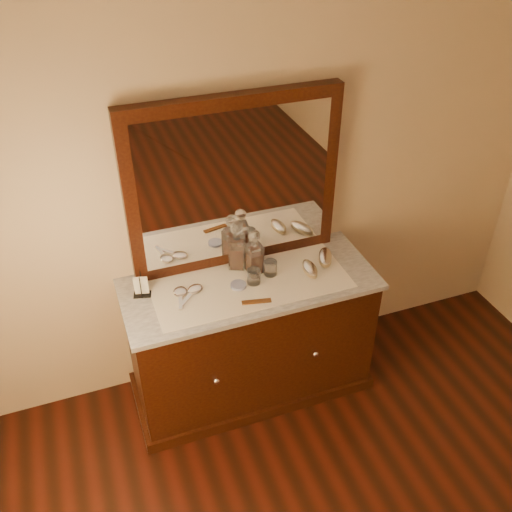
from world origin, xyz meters
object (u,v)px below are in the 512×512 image
object	(u,v)px
brush_far	(325,257)
hand_mirror_inner	(194,291)
hand_mirror_outer	(180,294)
brush_near	(310,269)
decanter_left	(237,250)
decanter_right	(254,256)
mirror_frame	(234,184)
napkin_rack	(141,287)
pin_dish	(238,285)
dresser_cabinet	(250,339)
comb	(257,302)

from	to	relation	value
brush_far	hand_mirror_inner	bearing A→B (deg)	-178.97
hand_mirror_outer	brush_far	bearing A→B (deg)	0.87
brush_near	hand_mirror_outer	distance (m)	0.75
decanter_left	decanter_right	xyz separation A→B (m)	(0.08, -0.08, -0.01)
brush_near	hand_mirror_inner	bearing A→B (deg)	175.26
mirror_frame	napkin_rack	size ratio (longest dim) A/B	8.45
napkin_rack	hand_mirror_outer	size ratio (longest dim) A/B	0.71
pin_dish	hand_mirror_inner	world-z (taller)	hand_mirror_inner
hand_mirror_inner	pin_dish	bearing A→B (deg)	-8.71
decanter_left	brush_near	size ratio (longest dim) A/B	1.78
decanter_right	mirror_frame	bearing A→B (deg)	110.29
dresser_cabinet	napkin_rack	bearing A→B (deg)	170.57
decanter_right	hand_mirror_outer	world-z (taller)	decanter_right
dresser_cabinet	mirror_frame	size ratio (longest dim) A/B	1.17
pin_dish	decanter_left	xyz separation A→B (m)	(0.06, 0.18, 0.11)
decanter_left	brush_far	bearing A→B (deg)	-14.40
brush_near	hand_mirror_outer	world-z (taller)	brush_near
pin_dish	brush_far	bearing A→B (deg)	5.36
hand_mirror_inner	napkin_rack	bearing A→B (deg)	164.04
mirror_frame	brush_far	size ratio (longest dim) A/B	6.30
pin_dish	hand_mirror_inner	xyz separation A→B (m)	(-0.25, 0.04, 0.00)
dresser_cabinet	decanter_left	bearing A→B (deg)	96.46
brush_far	decanter_right	bearing A→B (deg)	173.19
dresser_cabinet	pin_dish	size ratio (longest dim) A/B	15.85
decanter_right	hand_mirror_inner	distance (m)	0.40
pin_dish	hand_mirror_inner	bearing A→B (deg)	171.29
hand_mirror_outer	hand_mirror_inner	size ratio (longest dim) A/B	1.15
hand_mirror_outer	brush_near	bearing A→B (deg)	-4.36
mirror_frame	brush_far	xyz separation A→B (m)	(0.48, -0.21, -0.47)
hand_mirror_inner	brush_far	bearing A→B (deg)	1.03
napkin_rack	hand_mirror_outer	xyz separation A→B (m)	(0.19, -0.08, -0.04)
decanter_left	hand_mirror_inner	xyz separation A→B (m)	(-0.30, -0.14, -0.11)
mirror_frame	brush_near	xyz separation A→B (m)	(0.35, -0.28, -0.47)
dresser_cabinet	hand_mirror_inner	distance (m)	0.55
pin_dish	napkin_rack	bearing A→B (deg)	167.46
napkin_rack	decanter_left	size ratio (longest dim) A/B	0.47
dresser_cabinet	napkin_rack	size ratio (longest dim) A/B	9.86
hand_mirror_inner	hand_mirror_outer	bearing A→B (deg)	179.12
hand_mirror_outer	hand_mirror_inner	xyz separation A→B (m)	(0.07, -0.00, 0.00)
hand_mirror_outer	mirror_frame	bearing A→B (deg)	29.44
comb	hand_mirror_outer	size ratio (longest dim) A/B	0.79
mirror_frame	comb	size ratio (longest dim) A/B	7.55
comb	brush_near	distance (m)	0.40
mirror_frame	decanter_left	world-z (taller)	mirror_frame
brush_near	hand_mirror_inner	size ratio (longest dim) A/B	0.96
decanter_left	brush_far	distance (m)	0.53
mirror_frame	brush_near	world-z (taller)	mirror_frame
comb	decanter_right	world-z (taller)	decanter_right
comb	napkin_rack	bearing A→B (deg)	165.34
pin_dish	hand_mirror_outer	world-z (taller)	hand_mirror_outer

